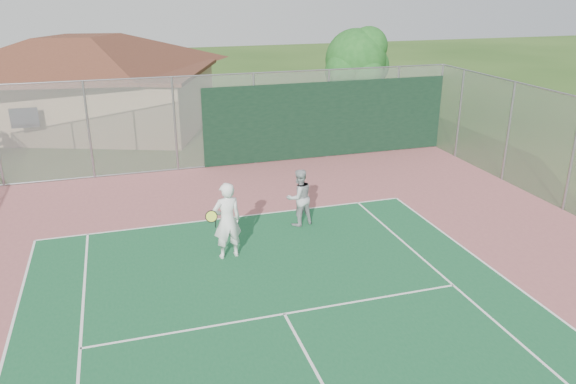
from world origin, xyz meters
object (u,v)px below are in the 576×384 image
at_px(player_grey_back, 299,198).
at_px(player_white_front, 227,221).
at_px(clubhouse, 82,73).
at_px(tree, 357,62).

bearing_deg(player_grey_back, player_white_front, 17.22).
distance_m(clubhouse, player_white_front, 16.08).
xyz_separation_m(tree, player_grey_back, (-6.36, -10.62, -2.29)).
distance_m(clubhouse, tree, 13.00).
height_order(clubhouse, player_white_front, clubhouse).
height_order(tree, player_white_front, tree).
bearing_deg(player_white_front, clubhouse, -83.69).
bearing_deg(tree, player_white_front, -125.97).
height_order(clubhouse, player_grey_back, clubhouse).
relative_size(clubhouse, player_grey_back, 8.37).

